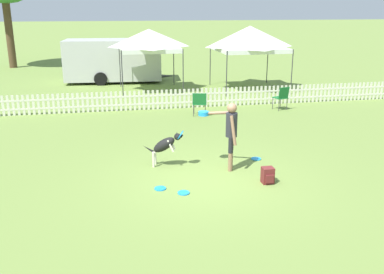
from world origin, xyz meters
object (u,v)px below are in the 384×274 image
frisbee_near_handler (160,188)px  equipment_trailer (113,60)px  canopy_tent_secondary (250,39)px  handler_person (229,128)px  canopy_tent_main (149,40)px  leaping_dog (165,144)px  folding_chair_blue_left (282,96)px  folding_chair_center (200,102)px  backpack_on_grass (268,175)px  frisbee_midfield (256,159)px  frisbee_near_dog (184,193)px

frisbee_near_handler → equipment_trailer: 14.90m
canopy_tent_secondary → equipment_trailer: bearing=151.0°
handler_person → canopy_tent_main: size_ratio=0.58×
leaping_dog → folding_chair_blue_left: bearing=153.8°
handler_person → equipment_trailer: equipment_trailer is taller
handler_person → folding_chair_blue_left: (3.85, 5.82, -0.52)m
handler_person → folding_chair_center: 5.58m
frisbee_near_handler → backpack_on_grass: (2.49, -0.15, 0.18)m
leaping_dog → frisbee_near_handler: 1.54m
frisbee_midfield → canopy_tent_main: 10.76m
canopy_tent_main → canopy_tent_secondary: canopy_tent_secondary is taller
canopy_tent_secondary → equipment_trailer: 7.48m
backpack_on_grass → folding_chair_blue_left: size_ratio=0.41×
frisbee_near_dog → folding_chair_blue_left: bearing=53.6°
frisbee_near_handler → frisbee_near_dog: 0.58m
handler_person → backpack_on_grass: bearing=-128.9°
canopy_tent_secondary → equipment_trailer: canopy_tent_secondary is taller
canopy_tent_secondary → folding_chair_center: bearing=-126.1°
handler_person → frisbee_midfield: 1.53m
folding_chair_blue_left → backpack_on_grass: bearing=48.3°
backpack_on_grass → folding_chair_center: (-0.18, 6.58, 0.34)m
handler_person → canopy_tent_secondary: canopy_tent_secondary is taller
equipment_trailer → folding_chair_blue_left: bearing=-47.3°
folding_chair_center → canopy_tent_secondary: 6.28m
backpack_on_grass → canopy_tent_main: bearing=97.0°
folding_chair_center → equipment_trailer: 8.93m
leaping_dog → folding_chair_blue_left: (5.36, 5.32, -0.03)m
equipment_trailer → frisbee_midfield: bearing=-70.9°
frisbee_near_dog → frisbee_midfield: (2.30, 1.78, 0.00)m
equipment_trailer → frisbee_near_dog: bearing=-81.0°
handler_person → canopy_tent_main: canopy_tent_main is taller
frisbee_near_dog → canopy_tent_secondary: 13.00m
handler_person → frisbee_near_dog: bearing=151.1°
folding_chair_blue_left → folding_chair_center: size_ratio=1.05×
handler_person → frisbee_near_dog: 2.12m
folding_chair_center → canopy_tent_secondary: canopy_tent_secondary is taller
folding_chair_blue_left → folding_chair_center: 3.39m
backpack_on_grass → canopy_tent_secondary: (3.34, 11.41, 2.27)m
handler_person → frisbee_near_dog: handler_person is taller
frisbee_near_dog → canopy_tent_main: canopy_tent_main is taller
handler_person → frisbee_near_handler: size_ratio=6.50×
handler_person → folding_chair_blue_left: size_ratio=1.83×
leaping_dog → folding_chair_blue_left: 7.55m
backpack_on_grass → folding_chair_blue_left: bearing=65.1°
frisbee_near_dog → canopy_tent_secondary: size_ratio=0.08×
folding_chair_center → canopy_tent_secondary: (3.52, 4.83, 1.93)m
frisbee_midfield → folding_chair_center: folding_chair_center is taller
frisbee_midfield → backpack_on_grass: (-0.29, -1.60, 0.18)m
frisbee_midfield → folding_chair_center: bearing=95.4°
backpack_on_grass → equipment_trailer: 15.34m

